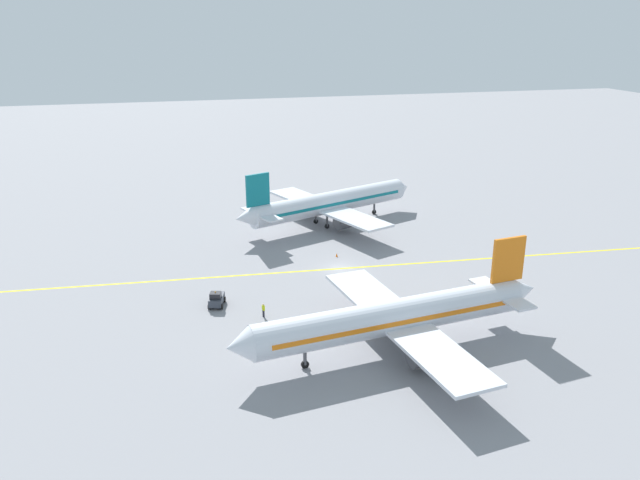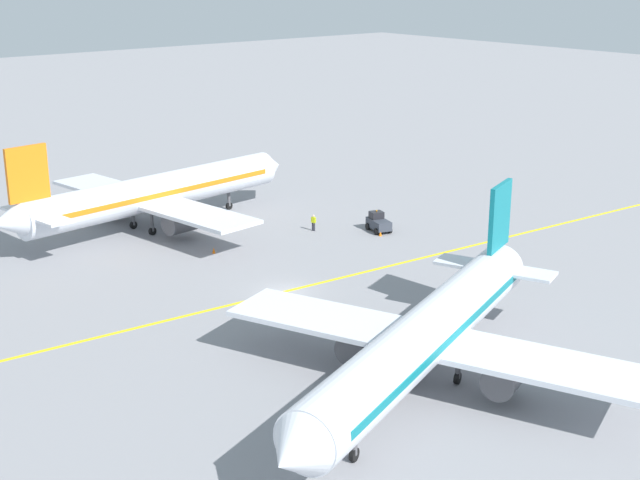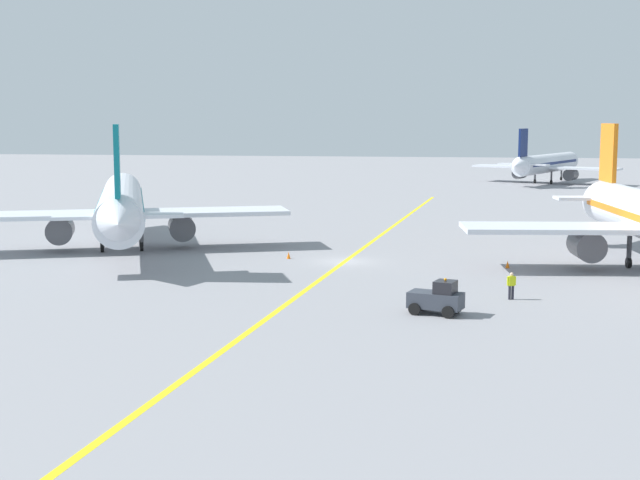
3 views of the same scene
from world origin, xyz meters
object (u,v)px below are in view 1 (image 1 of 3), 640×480
object	(u,v)px
baggage_tug_dark	(216,299)
traffic_cone_by_wingtip	(337,255)
ground_crew_worker	(263,310)
traffic_cone_near_nose	(361,305)
traffic_cone_mid_apron	(224,298)
airplane_adjacent_stand	(396,317)
airplane_at_gate	(329,203)

from	to	relation	value
baggage_tug_dark	traffic_cone_by_wingtip	xyz separation A→B (m)	(-12.32, 18.59, -0.63)
ground_crew_worker	traffic_cone_near_nose	size ratio (longest dim) A/B	3.05
baggage_tug_dark	traffic_cone_near_nose	distance (m)	17.44
baggage_tug_dark	traffic_cone_mid_apron	size ratio (longest dim) A/B	5.99
baggage_tug_dark	ground_crew_worker	xyz separation A→B (m)	(4.32, 4.97, 0.01)
airplane_adjacent_stand	traffic_cone_mid_apron	xyz separation A→B (m)	(-16.59, -16.01, -3.43)
airplane_adjacent_stand	ground_crew_worker	xyz separation A→B (m)	(-10.93, -12.02, -2.80)
airplane_adjacent_stand	traffic_cone_by_wingtip	distance (m)	27.82
airplane_at_gate	traffic_cone_near_nose	xyz separation A→B (m)	(31.95, -4.70, -3.43)
baggage_tug_dark	ground_crew_worker	world-z (taller)	baggage_tug_dark
traffic_cone_mid_apron	traffic_cone_by_wingtip	xyz separation A→B (m)	(-10.98, 17.61, 0.00)
ground_crew_worker	traffic_cone_mid_apron	bearing A→B (deg)	-144.78
airplane_at_gate	ground_crew_worker	bearing A→B (deg)	-27.58
airplane_at_gate	airplane_adjacent_stand	distance (m)	42.83
airplane_at_gate	traffic_cone_near_nose	bearing A→B (deg)	-8.37
traffic_cone_mid_apron	traffic_cone_by_wingtip	bearing A→B (deg)	121.93
airplane_at_gate	baggage_tug_dark	world-z (taller)	airplane_at_gate
ground_crew_worker	traffic_cone_by_wingtip	world-z (taller)	ground_crew_worker
airplane_at_gate	ground_crew_worker	distance (m)	35.83
baggage_tug_dark	traffic_cone_near_nose	xyz separation A→B (m)	(4.60, 16.81, -0.63)
traffic_cone_near_nose	traffic_cone_mid_apron	distance (m)	16.91
baggage_tug_dark	traffic_cone_by_wingtip	world-z (taller)	baggage_tug_dark
baggage_tug_dark	traffic_cone_mid_apron	xyz separation A→B (m)	(-1.34, 0.98, -0.63)
baggage_tug_dark	traffic_cone_by_wingtip	size ratio (longest dim) A/B	5.99
traffic_cone_near_nose	airplane_at_gate	bearing A→B (deg)	171.63
baggage_tug_dark	traffic_cone_near_nose	world-z (taller)	baggage_tug_dark
airplane_at_gate	traffic_cone_near_nose	size ratio (longest dim) A/B	62.12
airplane_adjacent_stand	traffic_cone_by_wingtip	world-z (taller)	airplane_adjacent_stand
ground_crew_worker	baggage_tug_dark	bearing A→B (deg)	-130.95
ground_crew_worker	traffic_cone_near_nose	bearing A→B (deg)	88.61
baggage_tug_dark	ground_crew_worker	size ratio (longest dim) A/B	1.96
airplane_at_gate	ground_crew_worker	size ratio (longest dim) A/B	20.34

